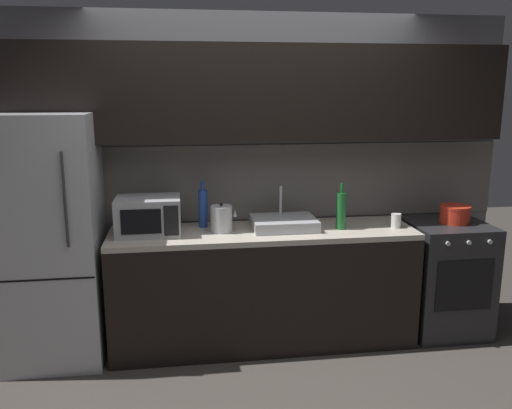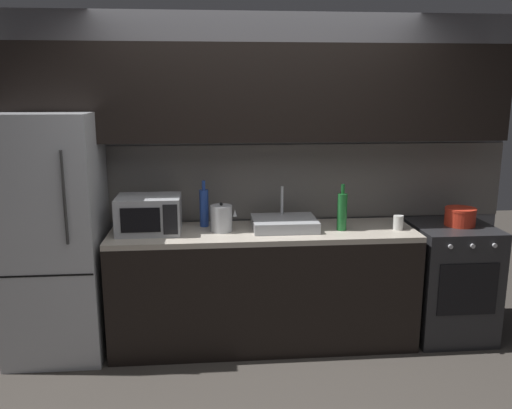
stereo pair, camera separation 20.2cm
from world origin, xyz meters
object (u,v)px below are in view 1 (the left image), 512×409
cooking_pot (455,214)px  kettle (222,219)px  microwave (148,216)px  wine_bottle_green (341,210)px  refrigerator (51,240)px  mug_white (396,221)px  wine_bottle_blue (203,208)px  oven_range (444,277)px

cooking_pot → kettle: bearing=179.9°
microwave → wine_bottle_green: size_ratio=1.33×
microwave → kettle: (0.53, -0.01, -0.04)m
refrigerator → mug_white: refrigerator is taller
refrigerator → cooking_pot: bearing=0.0°
mug_white → wine_bottle_blue: bearing=171.1°
cooking_pot → mug_white: bearing=-172.1°
mug_white → cooking_pot: cooking_pot is taller
kettle → wine_bottle_blue: size_ratio=0.61×
refrigerator → oven_range: bearing=-0.0°
oven_range → cooking_pot: (0.05, 0.00, 0.52)m
wine_bottle_green → wine_bottle_blue: wine_bottle_blue is taller
oven_range → wine_bottle_green: size_ratio=2.59×
oven_range → kettle: (-1.79, 0.01, 0.55)m
microwave → mug_white: bearing=-2.8°
refrigerator → cooking_pot: 3.04m
oven_range → microwave: 2.39m
microwave → oven_range: bearing=-0.5°
oven_range → microwave: size_ratio=1.96×
refrigerator → wine_bottle_green: size_ratio=5.12×
kettle → wine_bottle_green: size_ratio=0.63×
oven_range → microwave: (-2.32, 0.02, 0.58)m
mug_white → microwave: bearing=177.2°
oven_range → microwave: microwave is taller
oven_range → wine_bottle_green: 1.08m
cooking_pot → microwave: bearing=179.6°
kettle → cooking_pot: size_ratio=0.93×
kettle → mug_white: size_ratio=2.00×
oven_range → kettle: 1.87m
mug_white → wine_bottle_green: bearing=176.6°
wine_bottle_green → cooking_pot: bearing=2.8°
microwave → wine_bottle_green: 1.42m
refrigerator → kettle: (1.21, 0.00, 0.11)m
wine_bottle_blue → cooking_pot: (1.96, -0.16, -0.08)m
refrigerator → kettle: bearing=0.2°
oven_range → mug_white: (-0.47, -0.07, 0.50)m
refrigerator → oven_range: 3.03m
kettle → wine_bottle_green: (0.89, -0.05, 0.05)m
wine_bottle_green → mug_white: wine_bottle_green is taller
refrigerator → wine_bottle_green: (2.10, -0.05, 0.16)m
wine_bottle_green → cooking_pot: 0.95m
oven_range → mug_white: size_ratio=8.26×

